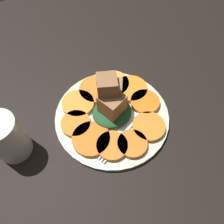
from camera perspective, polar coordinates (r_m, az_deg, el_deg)
The scene contains 15 objects.
table_slab at distance 51.29cm, azimuth 0.00°, elevation -1.87°, with size 120.00×120.00×2.00cm, color black.
plate at distance 49.99cm, azimuth 0.00°, elevation -0.98°, with size 25.81×25.81×1.05cm.
carrot_slice_0 at distance 45.76cm, azimuth 5.50°, elevation -8.15°, with size 6.25×6.25×1.00cm, color orange.
carrot_slice_1 at distance 48.01cm, azimuth 9.56°, elevation -3.74°, with size 7.13×7.13×1.00cm, color orange.
carrot_slice_2 at distance 51.37cm, azimuth 8.60°, elevation 2.60°, with size 6.77×6.77×1.00cm, color orange.
carrot_slice_3 at distance 53.37cm, azimuth 5.03°, elevation 6.08°, with size 7.83×7.83×1.00cm, color orange.
carrot_slice_4 at distance 54.15cm, azimuth 0.17°, elevation 7.38°, with size 8.04×8.04×1.00cm, color #F99539.
carrot_slice_5 at distance 53.09cm, azimuth -4.41°, elevation 5.77°, with size 8.24×8.24×1.00cm, color orange.
carrot_slice_6 at distance 51.13cm, azimuth -8.86°, elevation 2.17°, with size 7.47×7.47×1.00cm, color orange.
carrot_slice_7 at distance 48.34cm, azimuth -9.43°, elevation -3.02°, with size 6.54×6.54×1.00cm, color orange.
carrot_slice_8 at distance 46.21cm, azimuth -5.49°, elevation -6.97°, with size 8.03×8.03×1.00cm, color #D76115.
carrot_slice_9 at distance 45.34cm, azimuth 0.02°, elevation -8.79°, with size 6.51×6.51×1.00cm, color orange.
center_pile at distance 46.47cm, azimuth -0.12°, elevation 2.38°, with size 8.98×8.75×10.10cm.
fork at distance 47.24cm, azimuth 3.35°, elevation -4.96°, with size 17.09×8.31×0.40cm.
water_glass at distance 46.66cm, azimuth -25.84°, elevation -6.13°, with size 6.92×6.92×10.43cm.
Camera 1 is at (-12.82, -22.88, 45.07)cm, focal length 35.00 mm.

